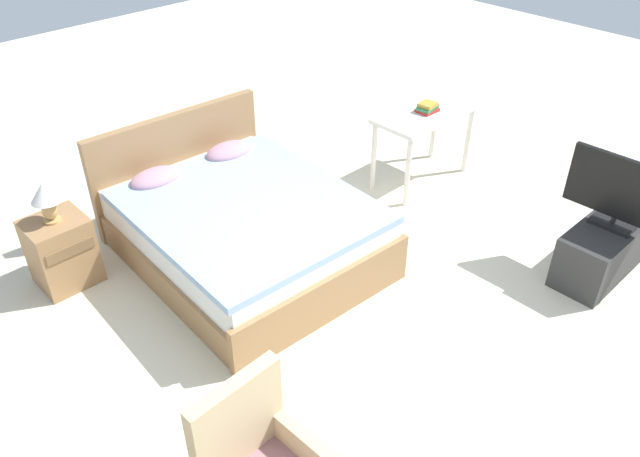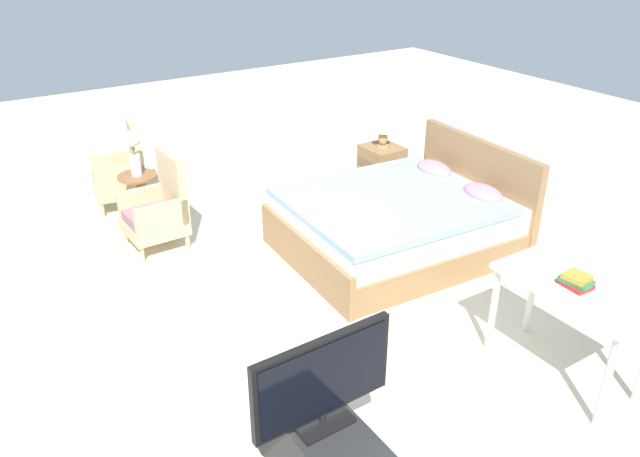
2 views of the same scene
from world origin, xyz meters
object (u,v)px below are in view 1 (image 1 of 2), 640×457
at_px(tv_flatscreen, 623,192).
at_px(bed, 241,226).
at_px(book_stack, 427,108).
at_px(tv_stand, 604,248).
at_px(nightstand, 62,251).
at_px(table_lamp, 45,197).
at_px(vanity_desk, 425,122).

bearing_deg(tv_flatscreen, bed, 132.36).
bearing_deg(bed, book_stack, -6.35).
bearing_deg(bed, tv_stand, -47.68).
xyz_separation_m(nightstand, tv_flatscreen, (3.17, -2.86, 0.46)).
xyz_separation_m(nightstand, book_stack, (3.28, -0.94, 0.49)).
bearing_deg(table_lamp, tv_stand, -42.09).
xyz_separation_m(bed, vanity_desk, (2.07, -0.22, 0.33)).
height_order(table_lamp, tv_flatscreen, tv_flatscreen).
distance_m(bed, tv_flatscreen, 2.96).
bearing_deg(tv_stand, nightstand, 137.92).
distance_m(bed, vanity_desk, 2.10).
bearing_deg(tv_stand, bed, 132.32).
relative_size(bed, table_lamp, 6.53).
xyz_separation_m(table_lamp, tv_stand, (3.17, -2.87, -0.56)).
height_order(bed, nightstand, bed).
height_order(tv_flatscreen, book_stack, tv_flatscreen).
distance_m(bed, tv_stand, 2.92).
relative_size(tv_flatscreen, book_stack, 3.91).
xyz_separation_m(bed, book_stack, (2.07, -0.23, 0.48)).
relative_size(nightstand, table_lamp, 1.73).
relative_size(bed, tv_stand, 2.25).
height_order(table_lamp, tv_stand, table_lamp).
height_order(vanity_desk, book_stack, book_stack).
distance_m(bed, nightstand, 1.40).
distance_m(table_lamp, tv_flatscreen, 4.28).
height_order(nightstand, book_stack, book_stack).
xyz_separation_m(table_lamp, book_stack, (3.28, -0.94, -0.01)).
distance_m(tv_stand, book_stack, 2.01).
relative_size(bed, tv_flatscreen, 2.55).
relative_size(bed, nightstand, 3.77).
bearing_deg(tv_flatscreen, table_lamp, 137.93).
distance_m(tv_stand, tv_flatscreen, 0.52).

